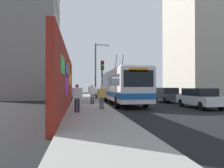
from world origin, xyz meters
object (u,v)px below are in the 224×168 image
city_bus (122,85)px  street_lamp (97,67)px  parked_car_white (199,98)px  pedestrian_at_curb (102,96)px  pedestrian_near_wall (77,96)px  traffic_light (102,74)px  parked_car_dark_gray (167,95)px  pedestrian_midblock (92,92)px

city_bus → street_lamp: 6.09m
parked_car_white → pedestrian_at_curb: 7.94m
parked_car_white → street_lamp: (10.24, 7.25, 3.23)m
pedestrian_near_wall → traffic_light: 6.40m
parked_car_dark_gray → traffic_light: (-2.56, 7.35, 1.98)m
pedestrian_near_wall → pedestrian_midblock: 5.69m
parked_car_white → street_lamp: 12.96m
pedestrian_near_wall → pedestrian_at_curb: size_ratio=1.06×
pedestrian_at_curb → pedestrian_midblock: bearing=5.1°
parked_car_dark_gray → pedestrian_near_wall: 12.68m
city_bus → pedestrian_near_wall: size_ratio=6.68×
parked_car_dark_gray → street_lamp: size_ratio=0.60×
traffic_light → parked_car_white: bearing=-116.0°
pedestrian_midblock → street_lamp: (6.91, -1.01, 2.85)m
city_bus → pedestrian_at_curb: bearing=155.2°
city_bus → traffic_light: size_ratio=2.92×
parked_car_white → parked_car_dark_gray: 6.14m
pedestrian_at_curb → traffic_light: 4.79m
pedestrian_near_wall → pedestrian_at_curb: (1.34, -1.65, -0.07)m
parked_car_dark_gray → pedestrian_midblock: (-2.81, 8.26, 0.38)m
pedestrian_at_curb → street_lamp: street_lamp is taller
city_bus → pedestrian_midblock: city_bus is taller
city_bus → parked_car_white: city_bus is taller
parked_car_white → pedestrian_near_wall: bearing=103.1°
pedestrian_at_curb → street_lamp: bearing=-3.3°
traffic_light → street_lamp: bearing=-0.8°
pedestrian_midblock → parked_car_white: bearing=-112.0°
pedestrian_near_wall → street_lamp: size_ratio=0.25×
pedestrian_midblock → street_lamp: street_lamp is taller
city_bus → traffic_light: (-1.38, 2.15, 0.97)m
parked_car_white → pedestrian_at_curb: (-0.87, 7.89, 0.26)m
pedestrian_near_wall → pedestrian_midblock: size_ratio=0.97×
city_bus → pedestrian_at_curb: 6.46m
parked_car_white → pedestrian_midblock: size_ratio=2.51×
city_bus → street_lamp: size_ratio=1.68×
parked_car_dark_gray → traffic_light: 8.03m
pedestrian_midblock → traffic_light: bearing=-74.9°
parked_car_dark_gray → pedestrian_at_curb: (-7.01, 7.89, 0.27)m
pedestrian_at_curb → traffic_light: bearing=-6.9°
parked_car_white → street_lamp: size_ratio=0.65×
city_bus → parked_car_white: (-4.96, -5.20, -1.00)m
parked_car_white → pedestrian_near_wall: 9.80m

